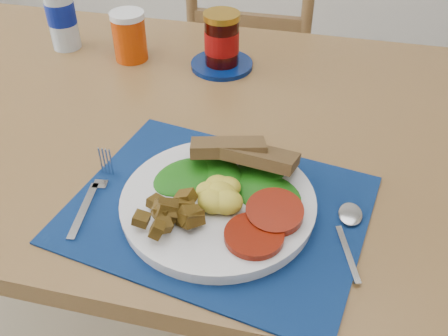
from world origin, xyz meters
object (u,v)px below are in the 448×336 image
breakfast_plate (214,199)px  water_bottle (59,6)px  jam_on_saucer (222,44)px  juice_glass (130,37)px  chair_far (252,47)px

breakfast_plate → water_bottle: size_ratio=1.28×
breakfast_plate → jam_on_saucer: (-0.10, 0.47, 0.03)m
breakfast_plate → water_bottle: water_bottle is taller
juice_glass → jam_on_saucer: 0.22m
breakfast_plate → jam_on_saucer: size_ratio=2.11×
chair_far → breakfast_plate: chair_far is taller
water_bottle → juice_glass: 0.19m
water_bottle → jam_on_saucer: water_bottle is taller
chair_far → water_bottle: bearing=51.7°
breakfast_plate → juice_glass: 0.56m
juice_glass → chair_far: bearing=68.6°
breakfast_plate → chair_far: bearing=90.8°
breakfast_plate → jam_on_saucer: jam_on_saucer is taller
water_bottle → jam_on_saucer: size_ratio=1.64×
juice_glass → jam_on_saucer: bearing=2.6°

